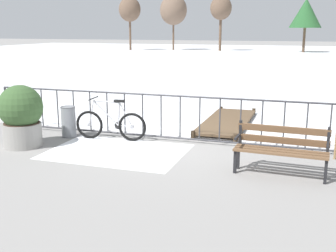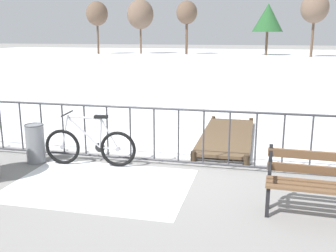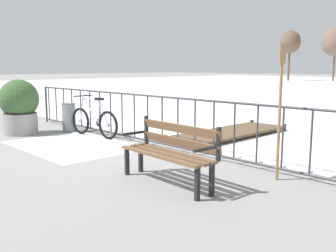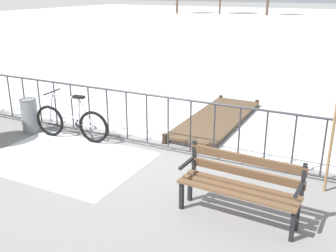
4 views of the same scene
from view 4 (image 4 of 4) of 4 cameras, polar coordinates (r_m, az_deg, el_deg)
The scene contains 9 objects.
ground_plane at distance 7.79m, azimuth -4.47°, elevation -2.71°, with size 160.00×160.00×0.00m, color gray.
frozen_pond at distance 34.87m, azimuth 21.14°, elevation 13.42°, with size 80.00×56.00×0.03m, color white.
snow_patch at distance 7.36m, azimuth -14.70°, elevation -4.69°, with size 2.84×2.03×0.01m, color white.
railing_fence at distance 7.60m, azimuth -4.58°, elevation 1.20°, with size 9.06×0.06×1.07m.
bicycle_near_railing at distance 8.16m, azimuth -13.90°, elevation 0.55°, with size 1.71×0.52×0.97m.
park_bench at distance 5.33m, azimuth 10.52°, elevation -7.94°, with size 1.62×0.56×0.89m.
trash_bin at distance 8.83m, azimuth -19.48°, elevation 1.46°, with size 0.35×0.35×0.73m.
oar_upright at distance 6.10m, azimuth 23.06°, elevation 0.73°, with size 0.04×0.16×1.98m.
wooden_dock at distance 9.02m, azimuth 7.13°, elevation 1.14°, with size 1.10×3.39×0.20m.
Camera 4 is at (3.79, -6.14, 2.94)m, focal length 41.91 mm.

